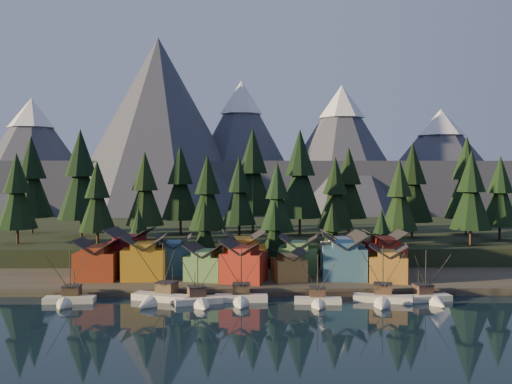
{
  "coord_description": "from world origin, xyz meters",
  "views": [
    {
      "loc": [
        -1.36,
        -97.77,
        24.8
      ],
      "look_at": [
        0.33,
        30.0,
        20.33
      ],
      "focal_mm": 40.0,
      "sensor_mm": 36.0,
      "label": 1
    }
  ],
  "objects_px": {
    "boat_4": "(318,294)",
    "boat_6": "(430,291)",
    "boat_0": "(68,293)",
    "house_front_1": "(145,256)",
    "boat_5": "(383,292)",
    "boat_1": "(158,291)",
    "house_back_0": "(130,250)",
    "house_back_1": "(174,254)",
    "house_front_0": "(98,258)",
    "boat_2": "(199,293)",
    "boat_3": "(241,291)"
  },
  "relations": [
    {
      "from": "boat_3",
      "to": "house_back_1",
      "type": "xyz_separation_m",
      "value": [
        -15.52,
        21.12,
        4.06
      ]
    },
    {
      "from": "boat_1",
      "to": "boat_2",
      "type": "xyz_separation_m",
      "value": [
        8.05,
        -2.25,
        -0.01
      ]
    },
    {
      "from": "boat_2",
      "to": "boat_4",
      "type": "bearing_deg",
      "value": -15.79
    },
    {
      "from": "boat_4",
      "to": "boat_6",
      "type": "distance_m",
      "value": 21.63
    },
    {
      "from": "boat_4",
      "to": "boat_6",
      "type": "xyz_separation_m",
      "value": [
        21.57,
        1.7,
        0.13
      ]
    },
    {
      "from": "house_front_0",
      "to": "house_front_1",
      "type": "relative_size",
      "value": 0.92
    },
    {
      "from": "boat_1",
      "to": "house_front_1",
      "type": "xyz_separation_m",
      "value": [
        -5.42,
        15.89,
        4.33
      ]
    },
    {
      "from": "boat_1",
      "to": "boat_3",
      "type": "xyz_separation_m",
      "value": [
        15.86,
        -0.52,
        -0.06
      ]
    },
    {
      "from": "house_front_1",
      "to": "boat_4",
      "type": "bearing_deg",
      "value": -30.44
    },
    {
      "from": "boat_5",
      "to": "house_front_0",
      "type": "distance_m",
      "value": 60.54
    },
    {
      "from": "boat_5",
      "to": "house_back_1",
      "type": "xyz_separation_m",
      "value": [
        -42.29,
        22.02,
        4.06
      ]
    },
    {
      "from": "boat_0",
      "to": "house_back_1",
      "type": "xyz_separation_m",
      "value": [
        17.07,
        21.85,
        4.1
      ]
    },
    {
      "from": "house_front_1",
      "to": "boat_0",
      "type": "bearing_deg",
      "value": -126.85
    },
    {
      "from": "boat_0",
      "to": "boat_5",
      "type": "bearing_deg",
      "value": -2.73
    },
    {
      "from": "boat_6",
      "to": "house_back_1",
      "type": "height_order",
      "value": "house_back_1"
    },
    {
      "from": "house_front_0",
      "to": "house_front_1",
      "type": "distance_m",
      "value": 10.07
    },
    {
      "from": "boat_0",
      "to": "house_front_1",
      "type": "distance_m",
      "value": 21.0
    },
    {
      "from": "boat_5",
      "to": "house_front_0",
      "type": "xyz_separation_m",
      "value": [
        -58.09,
        16.58,
        3.96
      ]
    },
    {
      "from": "boat_4",
      "to": "house_back_0",
      "type": "distance_m",
      "value": 47.11
    },
    {
      "from": "boat_1",
      "to": "house_back_1",
      "type": "relative_size",
      "value": 1.41
    },
    {
      "from": "boat_3",
      "to": "boat_5",
      "type": "distance_m",
      "value": 26.78
    },
    {
      "from": "boat_5",
      "to": "boat_3",
      "type": "bearing_deg",
      "value": -167.7
    },
    {
      "from": "boat_0",
      "to": "house_front_1",
      "type": "relative_size",
      "value": 1.14
    },
    {
      "from": "boat_4",
      "to": "boat_5",
      "type": "height_order",
      "value": "boat_5"
    },
    {
      "from": "boat_4",
      "to": "boat_5",
      "type": "relative_size",
      "value": 0.84
    },
    {
      "from": "house_front_1",
      "to": "house_back_1",
      "type": "distance_m",
      "value": 7.45
    },
    {
      "from": "boat_2",
      "to": "boat_5",
      "type": "distance_m",
      "value": 34.59
    },
    {
      "from": "boat_5",
      "to": "house_back_0",
      "type": "relative_size",
      "value": 1.15
    },
    {
      "from": "boat_5",
      "to": "house_back_0",
      "type": "height_order",
      "value": "house_back_0"
    },
    {
      "from": "boat_0",
      "to": "house_back_0",
      "type": "height_order",
      "value": "house_back_0"
    },
    {
      "from": "boat_2",
      "to": "house_back_0",
      "type": "bearing_deg",
      "value": 110.93
    },
    {
      "from": "boat_2",
      "to": "house_front_0",
      "type": "distance_m",
      "value": 29.52
    },
    {
      "from": "house_front_0",
      "to": "boat_5",
      "type": "bearing_deg",
      "value": -14.5
    },
    {
      "from": "boat_1",
      "to": "boat_4",
      "type": "height_order",
      "value": "boat_1"
    },
    {
      "from": "boat_6",
      "to": "boat_0",
      "type": "bearing_deg",
      "value": 170.37
    },
    {
      "from": "boat_1",
      "to": "boat_2",
      "type": "relative_size",
      "value": 1.12
    },
    {
      "from": "boat_2",
      "to": "house_front_1",
      "type": "relative_size",
      "value": 1.15
    },
    {
      "from": "boat_4",
      "to": "boat_5",
      "type": "bearing_deg",
      "value": 8.53
    },
    {
      "from": "house_front_1",
      "to": "boat_1",
      "type": "bearing_deg",
      "value": -74.61
    },
    {
      "from": "boat_5",
      "to": "boat_6",
      "type": "height_order",
      "value": "boat_5"
    },
    {
      "from": "house_front_1",
      "to": "boat_3",
      "type": "bearing_deg",
      "value": -41.08
    },
    {
      "from": "boat_2",
      "to": "house_back_0",
      "type": "height_order",
      "value": "house_back_0"
    },
    {
      "from": "boat_6",
      "to": "house_back_0",
      "type": "xyz_separation_m",
      "value": [
        -61.7,
        22.46,
        4.91
      ]
    },
    {
      "from": "boat_5",
      "to": "house_front_1",
      "type": "height_order",
      "value": "house_front_1"
    },
    {
      "from": "boat_2",
      "to": "house_front_1",
      "type": "height_order",
      "value": "house_front_1"
    },
    {
      "from": "house_front_1",
      "to": "house_front_0",
      "type": "bearing_deg",
      "value": -179.37
    },
    {
      "from": "boat_3",
      "to": "house_back_0",
      "type": "bearing_deg",
      "value": 138.88
    },
    {
      "from": "boat_6",
      "to": "house_front_1",
      "type": "distance_m",
      "value": 59.78
    },
    {
      "from": "boat_2",
      "to": "boat_3",
      "type": "bearing_deg",
      "value": -3.15
    },
    {
      "from": "boat_5",
      "to": "house_back_0",
      "type": "bearing_deg",
      "value": 170.31
    }
  ]
}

